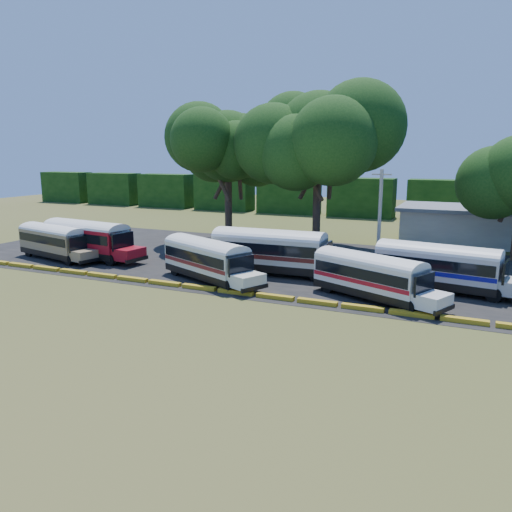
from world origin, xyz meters
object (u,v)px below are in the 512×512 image
at_px(bus_beige, 55,240).
at_px(bus_red, 88,237).
at_px(bus_white_red, 371,274).
at_px(tree_west, 228,147).
at_px(bus_cream_west, 208,257).

relative_size(bus_beige, bus_red, 0.89).
bearing_deg(bus_beige, bus_white_red, 10.36).
distance_m(bus_red, tree_west, 17.97).
height_order(bus_white_red, tree_west, tree_west).
relative_size(bus_red, bus_white_red, 1.16).
xyz_separation_m(bus_beige, bus_cream_west, (17.15, -1.34, 0.01)).
bearing_deg(bus_beige, bus_red, 36.37).
bearing_deg(bus_cream_west, bus_white_red, 25.22).
bearing_deg(tree_west, bus_beige, -124.60).
height_order(bus_red, tree_west, tree_west).
bearing_deg(bus_red, bus_beige, -149.46).
height_order(bus_cream_west, bus_white_red, bus_cream_west).
xyz_separation_m(bus_beige, tree_west, (10.50, 15.22, 8.60)).
xyz_separation_m(bus_cream_west, tree_west, (-6.66, 16.56, 8.59)).
distance_m(bus_beige, bus_cream_west, 17.21).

